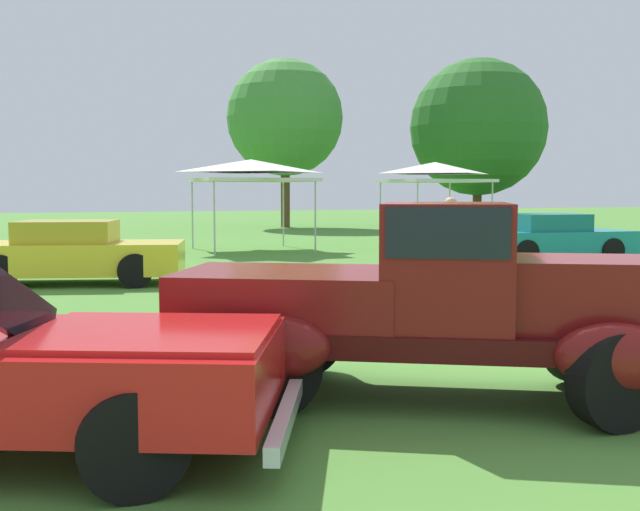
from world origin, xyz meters
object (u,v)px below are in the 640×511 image
object	(u,v)px
show_car_teal	(551,239)
canopy_tent_center_field	(435,171)
neighbor_convertible	(0,370)
show_car_yellow	(74,253)
spectator_between_cars	(450,243)
feature_pickup_truck	(436,300)
canopy_tent_left_field	(251,169)

from	to	relation	value
show_car_teal	canopy_tent_center_field	size ratio (longest dim) A/B	1.37
neighbor_convertible	show_car_teal	size ratio (longest dim) A/B	1.11
show_car_yellow	show_car_teal	bearing A→B (deg)	2.12
neighbor_convertible	show_car_teal	bearing A→B (deg)	40.07
show_car_yellow	spectator_between_cars	xyz separation A→B (m)	(5.80, -4.24, 0.31)
canopy_tent_center_field	spectator_between_cars	bearing A→B (deg)	-117.80
show_car_yellow	show_car_teal	size ratio (longest dim) A/B	1.07
neighbor_convertible	feature_pickup_truck	bearing A→B (deg)	3.12
canopy_tent_center_field	canopy_tent_left_field	bearing A→B (deg)	-179.63
show_car_teal	canopy_tent_left_field	xyz separation A→B (m)	(-5.88, 6.45, 1.83)
show_car_teal	canopy_tent_left_field	bearing A→B (deg)	132.35
show_car_yellow	canopy_tent_left_field	bearing A→B (deg)	51.39
show_car_yellow	canopy_tent_left_field	world-z (taller)	canopy_tent_left_field
canopy_tent_left_field	canopy_tent_center_field	world-z (taller)	same
feature_pickup_truck	spectator_between_cars	world-z (taller)	feature_pickup_truck
show_car_yellow	show_car_teal	world-z (taller)	same
canopy_tent_center_field	show_car_yellow	bearing A→B (deg)	-149.38
feature_pickup_truck	canopy_tent_left_field	xyz separation A→B (m)	(3.10, 16.76, 1.56)
neighbor_convertible	show_car_yellow	bearing A→B (deg)	83.75
neighbor_convertible	canopy_tent_center_field	bearing A→B (deg)	53.04
canopy_tent_left_field	spectator_between_cars	bearing A→B (deg)	-88.40
neighbor_convertible	show_car_yellow	xyz separation A→B (m)	(1.10, 10.07, 0.02)
feature_pickup_truck	canopy_tent_center_field	bearing A→B (deg)	61.05
show_car_teal	neighbor_convertible	bearing A→B (deg)	-139.93
neighbor_convertible	show_car_yellow	distance (m)	10.13
neighbor_convertible	canopy_tent_center_field	size ratio (longest dim) A/B	1.52
canopy_tent_left_field	feature_pickup_truck	bearing A→B (deg)	-100.49
neighbor_convertible	canopy_tent_left_field	bearing A→B (deg)	68.74
neighbor_convertible	spectator_between_cars	world-z (taller)	spectator_between_cars
feature_pickup_truck	show_car_yellow	xyz separation A→B (m)	(-2.39, 9.88, -0.27)
show_car_yellow	canopy_tent_center_field	world-z (taller)	canopy_tent_center_field
show_car_teal	spectator_between_cars	distance (m)	7.27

